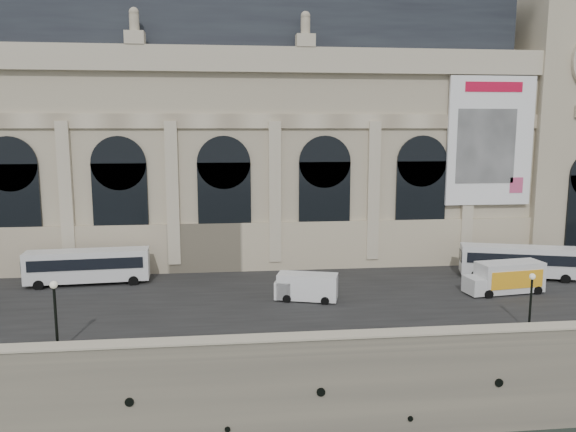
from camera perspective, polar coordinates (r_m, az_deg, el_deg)
name	(u,v)px	position (r m, az deg, el deg)	size (l,w,h in m)	color
quay	(258,268)	(70.62, -3.06, -5.28)	(160.00, 70.00, 6.00)	gray
street	(272,293)	(49.62, -1.67, -7.83)	(160.00, 24.00, 0.06)	#2D2D2D
parapet	(289,345)	(36.82, 0.08, -12.95)	(160.00, 1.40, 1.21)	gray
museum	(206,133)	(64.25, -8.36, 8.30)	(69.00, 18.70, 29.10)	#B9AC8E
clock_pavilion	(558,101)	(72.08, 25.78, 10.52)	(13.00, 14.72, 36.70)	#B9AC8E
bus_left	(88,265)	(55.01, -19.68, -4.75)	(11.14, 3.18, 3.24)	silver
bus_right	(518,261)	(58.26, 22.35, -4.21)	(10.88, 5.22, 3.15)	silver
van_c	(304,287)	(47.36, 1.60, -7.21)	(5.49, 3.30, 2.30)	white
box_truck	(505,278)	(52.79, 21.22, -5.87)	(7.13, 3.19, 2.78)	silver
lamp_left	(56,318)	(39.20, -22.52, -9.53)	(0.49, 0.49, 4.80)	black
lamp_right	(531,303)	(43.57, 23.42, -8.11)	(0.43, 0.43, 4.27)	black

